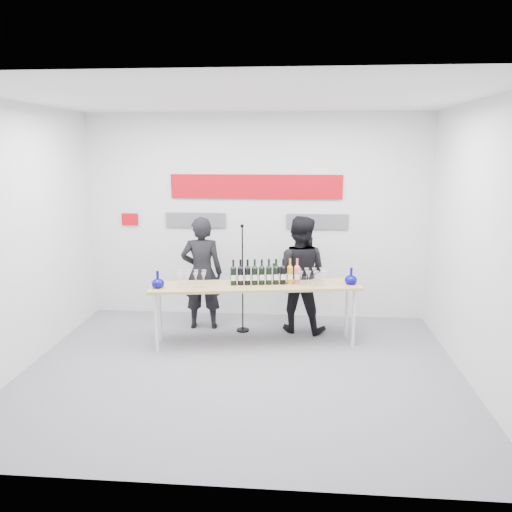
# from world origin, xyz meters

# --- Properties ---
(ground) EXTENTS (5.00, 5.00, 0.00)m
(ground) POSITION_xyz_m (0.00, 0.00, 0.00)
(ground) COLOR slate
(ground) RESTS_ON ground
(back_wall) EXTENTS (5.00, 0.04, 3.00)m
(back_wall) POSITION_xyz_m (0.00, 2.00, 1.50)
(back_wall) COLOR silver
(back_wall) RESTS_ON ground
(signage) EXTENTS (3.38, 0.02, 0.79)m
(signage) POSITION_xyz_m (-0.06, 1.97, 1.81)
(signage) COLOR #B20711
(signage) RESTS_ON back_wall
(tasting_table) EXTENTS (2.72, 0.93, 0.80)m
(tasting_table) POSITION_xyz_m (0.09, 0.82, 0.74)
(tasting_table) COLOR tan
(tasting_table) RESTS_ON ground
(wine_bottles) EXTENTS (0.89, 0.21, 0.33)m
(wine_bottles) POSITION_xyz_m (0.21, 0.84, 0.96)
(wine_bottles) COLOR black
(wine_bottles) RESTS_ON tasting_table
(decanter_left) EXTENTS (0.16, 0.16, 0.21)m
(decanter_left) POSITION_xyz_m (-1.11, 0.58, 0.91)
(decanter_left) COLOR #060679
(decanter_left) RESTS_ON tasting_table
(decanter_right) EXTENTS (0.16, 0.16, 0.21)m
(decanter_right) POSITION_xyz_m (1.30, 0.95, 0.91)
(decanter_right) COLOR #060679
(decanter_right) RESTS_ON tasting_table
(glasses_left) EXTENTS (0.38, 0.27, 0.18)m
(glasses_left) POSITION_xyz_m (-0.70, 0.70, 0.89)
(glasses_left) COLOR silver
(glasses_left) RESTS_ON tasting_table
(glasses_right) EXTENTS (0.38, 0.27, 0.18)m
(glasses_right) POSITION_xyz_m (0.80, 0.93, 0.89)
(glasses_right) COLOR silver
(glasses_right) RESTS_ON tasting_table
(presenter_left) EXTENTS (0.62, 0.44, 1.59)m
(presenter_left) POSITION_xyz_m (-0.71, 1.37, 0.79)
(presenter_left) COLOR black
(presenter_left) RESTS_ON ground
(presenter_right) EXTENTS (0.90, 0.77, 1.61)m
(presenter_right) POSITION_xyz_m (0.65, 1.37, 0.81)
(presenter_right) COLOR black
(presenter_right) RESTS_ON ground
(mic_stand) EXTENTS (0.18, 0.18, 1.51)m
(mic_stand) POSITION_xyz_m (-0.13, 1.27, 0.46)
(mic_stand) COLOR black
(mic_stand) RESTS_ON ground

